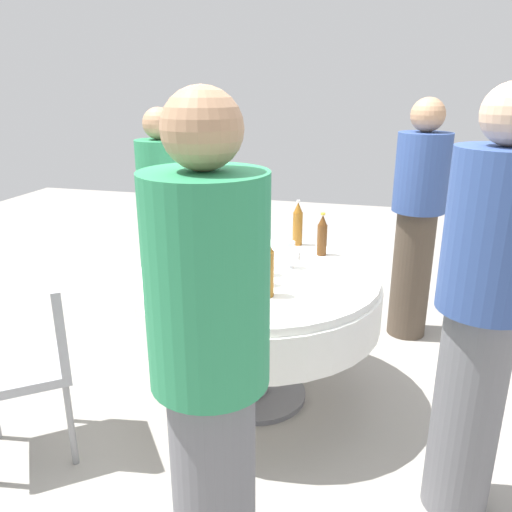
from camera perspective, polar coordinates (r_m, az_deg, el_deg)
name	(u,v)px	position (r m, az deg, el deg)	size (l,w,h in m)	color
ground_plane	(256,395)	(3.00, 0.00, -15.33)	(10.00, 10.00, 0.00)	gray
dining_table	(256,300)	(2.71, 0.00, -4.96)	(1.31, 1.31, 0.74)	white
bottle_clear_mid	(208,235)	(2.84, -5.39, 2.34)	(0.06, 0.06, 0.31)	silver
bottle_green_right	(253,258)	(2.46, -0.39, -0.26)	(0.07, 0.07, 0.30)	#2D6B38
bottle_amber_outer	(267,269)	(2.34, 1.21, -1.48)	(0.07, 0.07, 0.28)	#8C5619
bottle_amber_far	(298,224)	(3.11, 4.70, 3.57)	(0.06, 0.06, 0.28)	#8C5619
bottle_brown_inner	(322,236)	(2.94, 7.43, 2.29)	(0.06, 0.06, 0.25)	#593314
wine_glass_far	(263,254)	(2.60, 0.80, 0.23)	(0.07, 0.07, 0.16)	white
wine_glass_inner	(289,249)	(2.71, 3.72, 0.78)	(0.06, 0.06, 0.15)	white
plate_rear	(242,254)	(2.94, -1.60, 0.24)	(0.20, 0.20, 0.02)	white
plate_near	(169,285)	(2.52, -9.72, -3.20)	(0.20, 0.20, 0.04)	white
knife_right	(305,303)	(2.31, 5.55, -5.29)	(0.18, 0.02, 0.01)	silver
fork_outer	(215,270)	(2.70, -4.65, -1.62)	(0.18, 0.02, 0.01)	silver
folded_napkin	(286,254)	(2.93, 3.36, 0.22)	(0.15, 0.15, 0.02)	white
person_mid	(210,377)	(1.50, -5.15, -13.37)	(0.34, 0.34, 1.68)	slate
person_right	(482,311)	(2.05, 24.05, -5.66)	(0.34, 0.34, 1.69)	slate
person_outer	(164,216)	(3.63, -10.29, 4.45)	(0.34, 0.34, 1.54)	#26262B
person_far	(417,218)	(3.53, 17.63, 4.10)	(0.34, 0.34, 1.61)	#4C3F33
chair_east	(39,352)	(2.56, -23.14, -9.85)	(0.56, 0.56, 0.87)	#99999E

